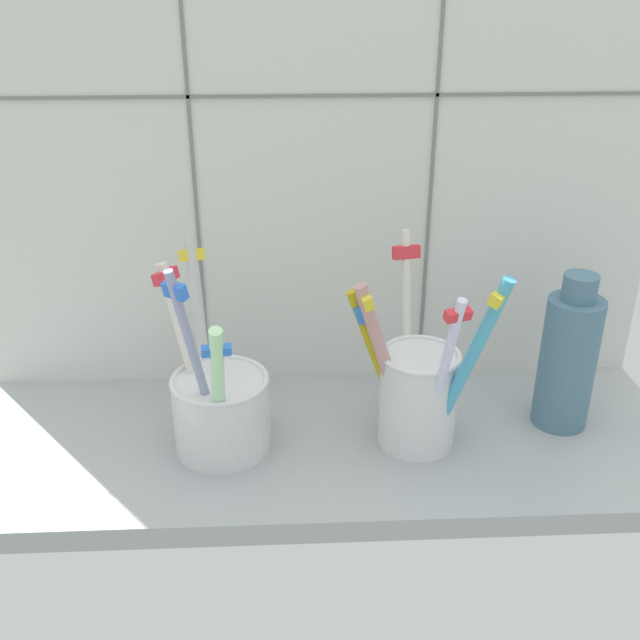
% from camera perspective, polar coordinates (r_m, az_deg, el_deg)
% --- Properties ---
extents(counter_slab, '(0.64, 0.22, 0.02)m').
position_cam_1_polar(counter_slab, '(0.67, -0.03, -9.78)').
color(counter_slab, '#9EA3A8').
rests_on(counter_slab, ground).
extents(tile_wall_back, '(0.64, 0.02, 0.45)m').
position_cam_1_polar(tile_wall_back, '(0.68, -0.52, 11.18)').
color(tile_wall_back, silver).
rests_on(tile_wall_back, ground).
extents(toothbrush_cup_left, '(0.09, 0.15, 0.18)m').
position_cam_1_polar(toothbrush_cup_left, '(0.63, -7.81, -6.48)').
color(toothbrush_cup_left, silver).
rests_on(toothbrush_cup_left, counter_slab).
extents(toothbrush_cup_right, '(0.12, 0.11, 0.18)m').
position_cam_1_polar(toothbrush_cup_right, '(0.63, 7.56, -5.41)').
color(toothbrush_cup_right, silver).
rests_on(toothbrush_cup_right, counter_slab).
extents(ceramic_vase, '(0.05, 0.05, 0.15)m').
position_cam_1_polar(ceramic_vase, '(0.68, 18.62, -2.84)').
color(ceramic_vase, slate).
rests_on(ceramic_vase, counter_slab).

